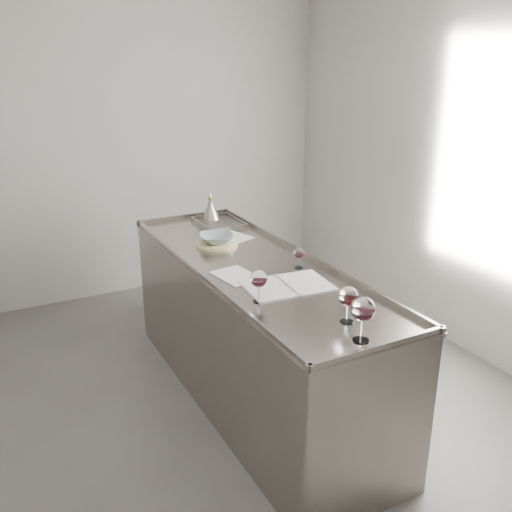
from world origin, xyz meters
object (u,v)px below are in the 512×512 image
counter (254,334)px  wine_funnel (211,211)px  wine_glass_middle (363,310)px  notebook (288,286)px  wine_glass_right (348,297)px  wine_glass_left (259,279)px  wine_glass_small (299,253)px  ceramic_bowl (217,238)px

counter → wine_funnel: bearing=80.6°
wine_glass_middle → notebook: size_ratio=0.43×
wine_glass_right → notebook: 0.53m
wine_glass_left → wine_glass_small: wine_glass_left is taller
ceramic_bowl → wine_glass_small: bearing=-67.2°
wine_glass_middle → ceramic_bowl: size_ratio=0.95×
counter → ceramic_bowl: size_ratio=10.57×
wine_glass_middle → notebook: wine_glass_middle is taller
wine_glass_small → ceramic_bowl: bearing=112.8°
notebook → wine_funnel: 1.48m
notebook → ceramic_bowl: bearing=99.0°
ceramic_bowl → counter: bearing=-84.9°
ceramic_bowl → wine_funnel: bearing=70.0°
counter → wine_glass_middle: (-0.02, -1.08, 0.62)m
wine_glass_left → wine_glass_middle: (0.21, -0.60, 0.03)m
wine_glass_right → wine_glass_small: 0.76m
ceramic_bowl → wine_funnel: wine_funnel is taller
wine_glass_middle → wine_glass_right: size_ratio=1.16×
wine_glass_right → wine_funnel: bearing=85.9°
notebook → wine_glass_left: bearing=-152.1°
wine_glass_middle → wine_glass_small: bearing=75.4°
notebook → ceramic_bowl: 0.86m
wine_glass_right → wine_funnel: wine_funnel is taller
counter → wine_glass_small: size_ratio=18.65×
wine_glass_middle → wine_funnel: size_ratio=0.99×
wine_glass_right → wine_glass_left: bearing=122.5°
counter → notebook: counter is taller
ceramic_bowl → wine_glass_right: bearing=-86.7°
counter → wine_glass_right: bearing=-87.6°
notebook → wine_funnel: bearing=88.9°
wine_glass_left → wine_glass_small: (0.45, 0.33, -0.03)m
counter → notebook: 0.61m
wine_glass_middle → counter: bearing=89.0°
wine_glass_left → wine_glass_right: wine_glass_right is taller
wine_glass_left → wine_glass_small: bearing=35.9°
wine_glass_small → wine_glass_middle: bearing=-104.6°
notebook → counter: bearing=96.9°
ceramic_bowl → wine_funnel: size_ratio=1.04×
counter → wine_glass_right: 1.08m
wine_glass_small → notebook: 0.32m
counter → notebook: (0.01, -0.39, 0.47)m
wine_glass_right → wine_funnel: 1.98m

